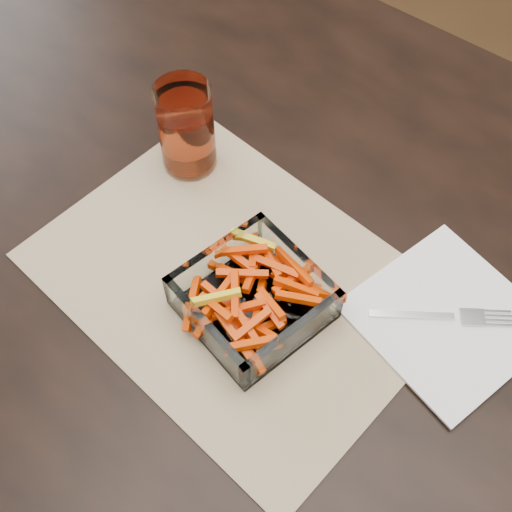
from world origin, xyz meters
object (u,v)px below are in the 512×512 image
Objects in this scene: dining_table at (362,312)px; tumbler at (186,131)px; glass_bowl at (253,300)px; fork at (446,316)px.

dining_table is 12.77× the size of tumbler.
glass_bowl is 0.22m from fork.
fork is (0.38, 0.01, -0.05)m from tumbler.
dining_table is at bearing -123.69° from fork.
dining_table is 0.19m from glass_bowl.
fork is (0.18, 0.13, -0.02)m from glass_bowl.
glass_bowl is (-0.08, -0.12, 0.11)m from dining_table.
tumbler is at bearing 149.34° from glass_bowl.
dining_table is at bearing 0.31° from tumbler.
fork is (0.09, 0.00, 0.10)m from dining_table.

